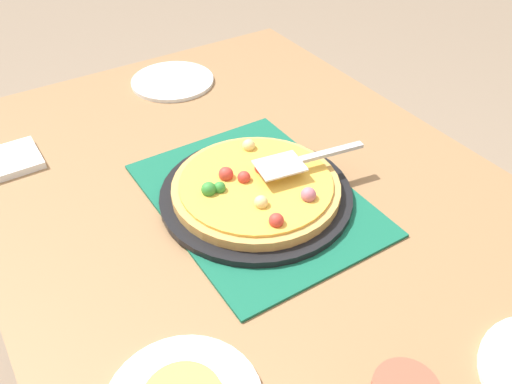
{
  "coord_description": "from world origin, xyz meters",
  "views": [
    {
      "loc": [
        0.68,
        -0.44,
        1.44
      ],
      "look_at": [
        0.0,
        0.0,
        0.77
      ],
      "focal_mm": 37.51,
      "sensor_mm": 36.0,
      "label": 1
    }
  ],
  "objects_px": {
    "pizza": "(256,187)",
    "plate_side": "(173,81)",
    "napkin_stack": "(10,160)",
    "pizza_server": "(302,160)",
    "pizza_pan": "(256,195)"
  },
  "relations": [
    {
      "from": "pizza_server",
      "to": "plate_side",
      "type": "bearing_deg",
      "value": -177.57
    },
    {
      "from": "plate_side",
      "to": "pizza_server",
      "type": "distance_m",
      "value": 0.55
    },
    {
      "from": "pizza_pan",
      "to": "napkin_stack",
      "type": "height_order",
      "value": "pizza_pan"
    },
    {
      "from": "pizza_server",
      "to": "napkin_stack",
      "type": "xyz_separation_m",
      "value": [
        -0.4,
        -0.48,
        -0.06
      ]
    },
    {
      "from": "plate_side",
      "to": "napkin_stack",
      "type": "height_order",
      "value": "napkin_stack"
    },
    {
      "from": "pizza_pan",
      "to": "plate_side",
      "type": "xyz_separation_m",
      "value": [
        -0.53,
        0.07,
        -0.01
      ]
    },
    {
      "from": "pizza_server",
      "to": "napkin_stack",
      "type": "height_order",
      "value": "pizza_server"
    },
    {
      "from": "pizza",
      "to": "plate_side",
      "type": "relative_size",
      "value": 1.5
    },
    {
      "from": "pizza",
      "to": "plate_side",
      "type": "distance_m",
      "value": 0.54
    },
    {
      "from": "pizza",
      "to": "pizza_pan",
      "type": "bearing_deg",
      "value": 112.99
    },
    {
      "from": "pizza_pan",
      "to": "pizza",
      "type": "distance_m",
      "value": 0.02
    },
    {
      "from": "napkin_stack",
      "to": "pizza",
      "type": "bearing_deg",
      "value": 44.34
    },
    {
      "from": "plate_side",
      "to": "pizza_pan",
      "type": "bearing_deg",
      "value": -7.82
    },
    {
      "from": "pizza",
      "to": "napkin_stack",
      "type": "height_order",
      "value": "pizza"
    },
    {
      "from": "pizza_server",
      "to": "pizza_pan",
      "type": "bearing_deg",
      "value": -99.17
    }
  ]
}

